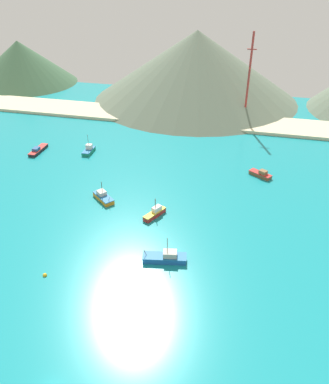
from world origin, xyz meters
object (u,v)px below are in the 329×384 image
Objects in this scene: fishing_boat_0 at (155,213)px; fishing_boat_6 at (103,197)px; fishing_boat_3 at (166,257)px; fishing_boat_7 at (38,150)px; buoy_0 at (45,275)px; fishing_boat_4 at (89,150)px; radio_tower at (249,79)px; fishing_boat_5 at (261,174)px.

fishing_boat_6 is at bearing 165.18° from fishing_boat_0.
fishing_boat_3 is at bearing -41.87° from fishing_boat_6.
fishing_boat_7 is 10.91× the size of buoy_0.
fishing_boat_4 is 0.88× the size of fishing_boat_6.
fishing_boat_0 reaches higher than fishing_boat_7.
fishing_boat_0 is 0.95× the size of fishing_boat_6.
fishing_boat_7 is at bearing 141.92° from fishing_boat_3.
radio_tower is (18.50, 76.20, 17.53)m from fishing_boat_0.
fishing_boat_0 is at bearing -29.47° from fishing_boat_7.
fishing_boat_7 is (-78.00, -0.32, -0.11)m from fishing_boat_5.
radio_tower is at bearing 76.36° from fishing_boat_0.
radio_tower reaches higher than fishing_boat_3.
fishing_boat_3 is 1.48× the size of fishing_boat_4.
fishing_boat_6 is at bearing -115.95° from radio_tower.
fishing_boat_4 is 32.99m from fishing_boat_6.
fishing_boat_3 is 1.02× the size of fishing_boat_7.
fishing_boat_5 reaches higher than fishing_boat_7.
fishing_boat_6 is (-43.23, -24.93, 0.07)m from fishing_boat_5.
fishing_boat_0 is 80.35m from radio_tower.
radio_tower is (69.74, 47.24, 17.77)m from fishing_boat_7.
fishing_boat_4 is at bearing 176.72° from fishing_boat_5.
fishing_boat_5 is 0.95× the size of fishing_boat_6.
fishing_boat_4 is 0.69× the size of fishing_boat_7.
fishing_boat_3 is 11.16× the size of buoy_0.
radio_tower is (35.72, 103.82, 18.33)m from buoy_0.
fishing_boat_4 is 62.46m from buoy_0.
fishing_boat_5 is 8.11× the size of buoy_0.
radio_tower is at bearing 71.02° from buoy_0.
fishing_boat_3 is 95.18m from radio_tower.
fishing_boat_3 is at bearing -38.08° from fishing_boat_7.
fishing_boat_5 is (60.06, -3.45, -0.11)m from fishing_boat_4.
fishing_boat_5 is (19.81, 45.92, -0.13)m from fishing_boat_3.
fishing_boat_7 is at bearing 150.53° from fishing_boat_0.
fishing_boat_7 is (-58.19, 45.59, -0.24)m from fishing_boat_3.
fishing_boat_4 is at bearing 104.92° from buoy_0.
fishing_boat_5 is 78.00m from fishing_boat_7.
fishing_boat_4 is 7.53× the size of buoy_0.
fishing_boat_7 is at bearing -145.89° from radio_tower.
fishing_boat_6 reaches higher than fishing_boat_5.
fishing_boat_6 is (-23.42, 20.99, -0.06)m from fishing_boat_3.
fishing_boat_3 is 0.28× the size of radio_tower.
radio_tower reaches higher than fishing_boat_0.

